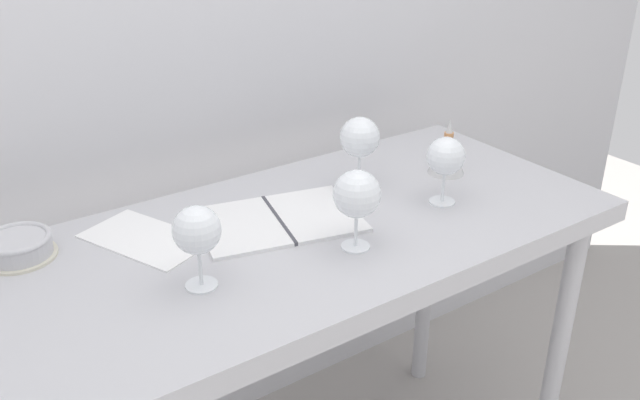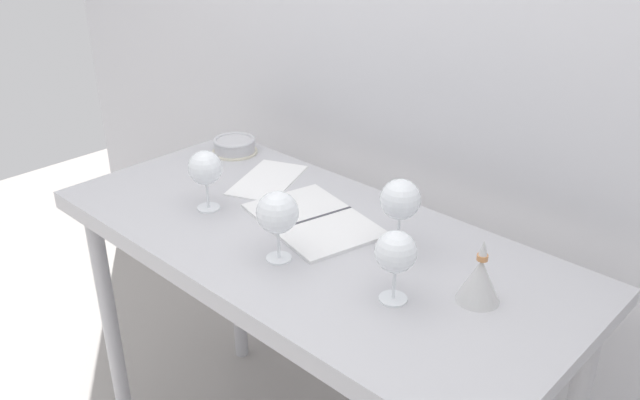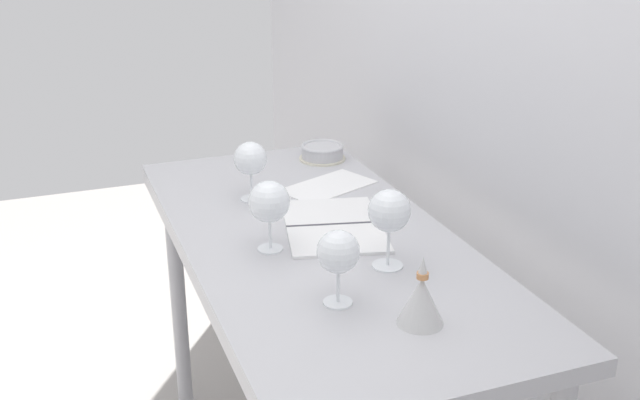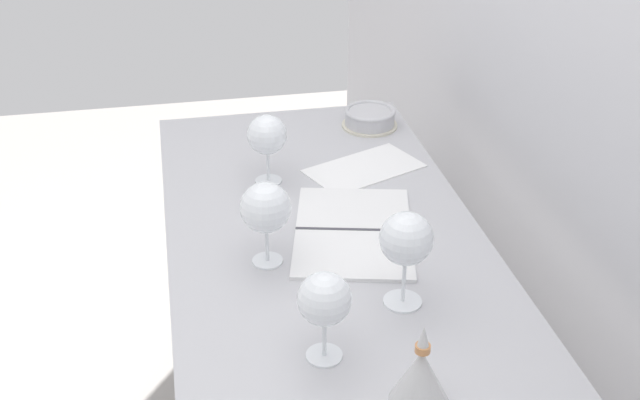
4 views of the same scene
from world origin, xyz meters
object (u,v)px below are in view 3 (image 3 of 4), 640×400
at_px(wine_glass_near_right, 338,253).
at_px(tasting_bowl, 322,152).
at_px(wine_glass_far_right, 389,212).
at_px(open_notebook, 333,226).
at_px(decanter_funnel, 421,300).
at_px(wine_glass_near_center, 269,203).
at_px(tasting_sheet_upper, 328,186).
at_px(wine_glass_near_left, 250,160).

bearing_deg(wine_glass_near_right, tasting_bowl, 161.18).
relative_size(wine_glass_far_right, open_notebook, 0.46).
xyz_separation_m(wine_glass_far_right, decanter_funnel, (0.25, -0.05, -0.08)).
xyz_separation_m(tasting_bowl, decanter_funnel, (1.01, -0.18, 0.02)).
distance_m(wine_glass_near_center, open_notebook, 0.23).
xyz_separation_m(wine_glass_far_right, wine_glass_near_center, (-0.18, -0.22, -0.01)).
distance_m(wine_glass_near_right, tasting_bowl, 0.94).
xyz_separation_m(open_notebook, tasting_bowl, (-0.51, 0.17, 0.02)).
relative_size(open_notebook, decanter_funnel, 2.76).
xyz_separation_m(open_notebook, decanter_funnel, (0.50, -0.01, 0.05)).
bearing_deg(tasting_bowl, decanter_funnel, -9.97).
distance_m(tasting_sheet_upper, tasting_bowl, 0.25).
xyz_separation_m(wine_glass_far_right, tasting_bowl, (-0.76, 0.13, -0.11)).
bearing_deg(wine_glass_near_left, wine_glass_near_center, -8.28).
relative_size(tasting_sheet_upper, tasting_bowl, 1.82).
bearing_deg(wine_glass_near_right, wine_glass_near_center, -169.72).
bearing_deg(open_notebook, wine_glass_near_right, -6.77).
bearing_deg(wine_glass_near_left, open_notebook, 28.91).
xyz_separation_m(tasting_sheet_upper, decanter_funnel, (0.78, -0.10, 0.05)).
distance_m(wine_glass_far_right, wine_glass_near_left, 0.54).
bearing_deg(wine_glass_far_right, wine_glass_near_center, -128.63).
bearing_deg(wine_glass_far_right, decanter_funnel, -10.62).
relative_size(wine_glass_near_left, open_notebook, 0.42).
bearing_deg(wine_glass_near_center, open_notebook, 110.71).
distance_m(wine_glass_near_right, open_notebook, 0.41).
relative_size(wine_glass_near_right, wine_glass_near_left, 0.98).
relative_size(wine_glass_far_right, decanter_funnel, 1.28).
height_order(wine_glass_near_left, tasting_bowl, wine_glass_near_left).
height_order(wine_glass_near_left, open_notebook, wine_glass_near_left).
xyz_separation_m(wine_glass_far_right, tasting_sheet_upper, (-0.53, 0.06, -0.13)).
height_order(wine_glass_near_center, tasting_bowl, wine_glass_near_center).
relative_size(wine_glass_near_left, decanter_funnel, 1.15).
relative_size(wine_glass_near_left, tasting_bowl, 1.12).
height_order(wine_glass_near_center, decanter_funnel, wine_glass_near_center).
xyz_separation_m(wine_glass_near_right, wine_glass_near_left, (-0.63, -0.01, 0.00)).
height_order(wine_glass_far_right, wine_glass_near_center, wine_glass_far_right).
relative_size(wine_glass_far_right, tasting_bowl, 1.25).
bearing_deg(wine_glass_far_right, wine_glass_near_right, -55.01).
relative_size(open_notebook, tasting_sheet_upper, 1.48).
height_order(wine_glass_near_center, tasting_sheet_upper, wine_glass_near_center).
distance_m(wine_glass_near_left, tasting_sheet_upper, 0.26).
xyz_separation_m(open_notebook, tasting_sheet_upper, (-0.28, 0.09, -0.00)).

